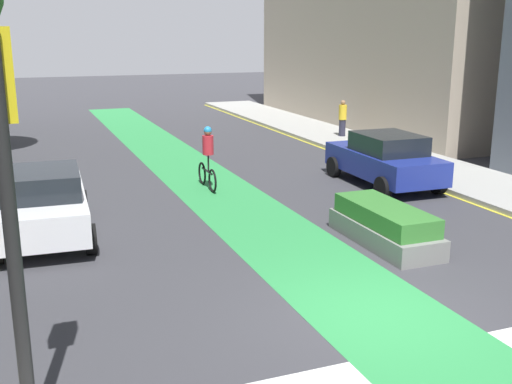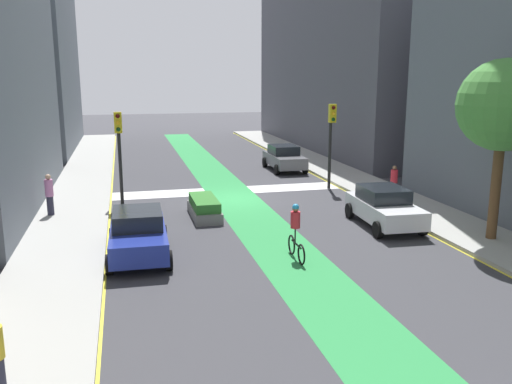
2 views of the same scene
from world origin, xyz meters
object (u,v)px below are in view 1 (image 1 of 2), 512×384
(traffic_signal_near_left, at_px, (4,163))
(car_white_left_far, at_px, (43,203))
(pedestrian_sidewalk_right_a, at_px, (343,118))
(median_planter, at_px, (385,226))
(cyclist_in_lane, at_px, (208,156))
(car_blue_right_far, at_px, (385,159))

(traffic_signal_near_left, distance_m, car_white_left_far, 7.62)
(traffic_signal_near_left, height_order, pedestrian_sidewalk_right_a, traffic_signal_near_left)
(car_white_left_far, distance_m, median_planter, 7.51)
(cyclist_in_lane, distance_m, median_planter, 6.40)
(traffic_signal_near_left, relative_size, car_blue_right_far, 1.06)
(traffic_signal_near_left, xyz_separation_m, pedestrian_sidewalk_right_a, (13.08, 16.41, -2.23))
(traffic_signal_near_left, height_order, cyclist_in_lane, traffic_signal_near_left)
(traffic_signal_near_left, xyz_separation_m, car_white_left_far, (0.52, 7.23, -2.34))
(car_blue_right_far, relative_size, median_planter, 1.42)
(car_blue_right_far, height_order, car_white_left_far, same)
(car_blue_right_far, relative_size, pedestrian_sidewalk_right_a, 2.77)
(traffic_signal_near_left, distance_m, pedestrian_sidewalk_right_a, 21.10)
(traffic_signal_near_left, relative_size, car_white_left_far, 1.05)
(car_white_left_far, height_order, median_planter, car_white_left_far)
(traffic_signal_near_left, bearing_deg, car_white_left_far, 85.86)
(car_blue_right_far, bearing_deg, median_planter, -122.44)
(car_white_left_far, xyz_separation_m, pedestrian_sidewalk_right_a, (12.56, 9.17, 0.12))
(cyclist_in_lane, relative_size, median_planter, 0.62)
(traffic_signal_near_left, xyz_separation_m, median_planter, (7.36, 4.15, -2.74))
(cyclist_in_lane, xyz_separation_m, median_planter, (2.16, -6.00, -0.57))
(car_white_left_far, bearing_deg, traffic_signal_near_left, -94.14)
(car_blue_right_far, height_order, pedestrian_sidewalk_right_a, pedestrian_sidewalk_right_a)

